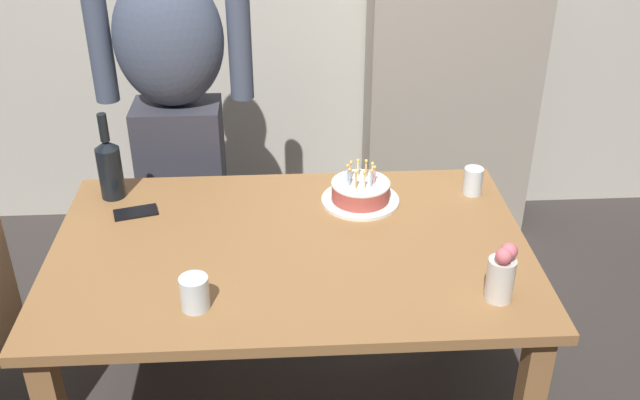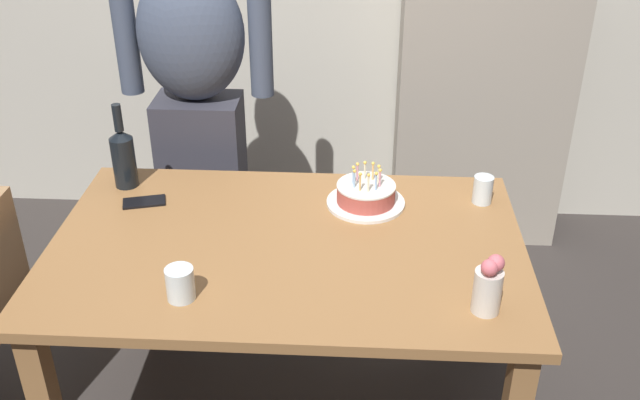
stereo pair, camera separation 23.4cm
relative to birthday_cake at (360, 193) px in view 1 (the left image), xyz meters
The scene contains 9 objects.
dining_table 0.38m from the birthday_cake, 133.80° to the right, with size 1.50×0.96×0.74m.
birthday_cake is the anchor object (origin of this frame).
water_glass_near 0.76m from the birthday_cake, 132.77° to the right, with size 0.08×0.08×0.10m, color silver.
water_glass_far 0.40m from the birthday_cake, ahead, with size 0.07×0.07×0.10m, color silver.
wine_bottle 0.87m from the birthday_cake, behind, with size 0.08×0.08×0.31m.
cell_phone 0.77m from the birthday_cake, behind, with size 0.14×0.07×0.01m, color black.
flower_vase 0.66m from the birthday_cake, 59.91° to the right, with size 0.08×0.08×0.18m.
person_man_bearded 0.83m from the birthday_cake, 144.37° to the left, with size 0.61×0.27×1.66m.
shelf_cabinet 1.21m from the birthday_cake, 62.89° to the left, with size 0.80×0.30×1.55m.
Camera 1 is at (-0.02, -1.93, 2.00)m, focal length 41.08 mm.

